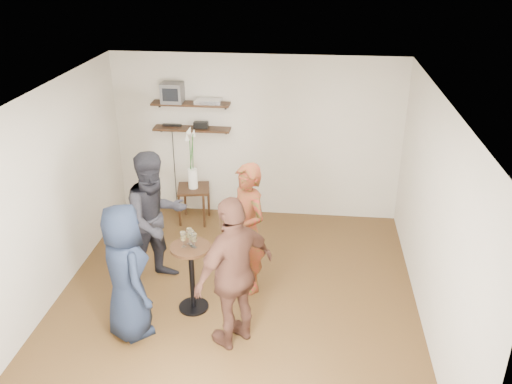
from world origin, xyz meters
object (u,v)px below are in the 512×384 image
Objects in this scene: radio at (201,125)px; person_navy at (126,272)px; side_table at (194,193)px; drinks_table at (192,269)px; person_brown at (235,273)px; person_plaid at (247,229)px; dvd_deck at (208,101)px; person_dark at (156,219)px; crt_monitor at (173,92)px.

radio is 0.14× the size of person_navy.
drinks_table reaches higher than side_table.
drinks_table is 0.54× the size of person_navy.
drinks_table is (0.47, -2.25, 0.07)m from side_table.
person_brown reaches higher than drinks_table.
drinks_table is (0.36, -2.55, -0.96)m from radio.
person_plaid is at bearing -58.22° from side_table.
person_plaid is (0.97, -2.03, -0.66)m from radio.
dvd_deck is 0.25× the size of person_navy.
dvd_deck is at bearing 0.00° from radio.
drinks_table is at bearing -84.77° from dvd_deck.
person_dark is at bearing -42.21° from person_navy.
person_dark is at bearing -132.62° from person_plaid.
radio is 2.09m from person_dark.
person_plaid is (1.07, -1.73, 0.37)m from side_table.
side_table is 2.07m from person_plaid.
person_plaid reaches higher than radio.
person_dark reaches higher than side_table.
radio is 0.12× the size of person_dark.
person_dark reaches higher than person_brown.
person_dark is 1.12× the size of person_navy.
drinks_table is at bearing -90.00° from person_brown.
dvd_deck is at bearing 0.00° from crt_monitor.
person_dark is (0.21, -1.98, -1.12)m from crt_monitor.
person_navy is 1.22m from person_brown.
dvd_deck is 0.23× the size of person_plaid.
dvd_deck is 1.46m from side_table.
drinks_table is 0.85m from person_plaid.
crt_monitor is 0.56m from dvd_deck.
radio is 0.38× the size of side_table.
side_table is (0.31, -0.30, -1.53)m from crt_monitor.
drinks_table is at bearing -90.00° from person_navy.
person_dark is at bearing -91.73° from person_brown.
person_dark is at bearing 135.28° from drinks_table.
person_navy is at bearing -86.92° from crt_monitor.
drinks_table is 0.87m from person_dark.
person_navy is (-0.05, -1.07, -0.10)m from person_dark.
person_navy reaches higher than drinks_table.
person_navy is (-0.38, -3.06, -1.09)m from dvd_deck.
radio is at bearing 0.00° from crt_monitor.
crt_monitor is 0.65m from radio.
dvd_deck is at bearing 161.97° from person_plaid.
crt_monitor is at bearing 173.80° from person_plaid.
dvd_deck reaches higher than person_plaid.
crt_monitor is 0.20× the size of person_navy.
side_table is 2.78m from person_navy.
side_table is at bearing -108.65° from radio.
crt_monitor is 0.55× the size of side_table.
dvd_deck is 3.34m from person_brown.
dvd_deck is at bearing 52.07° from side_table.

